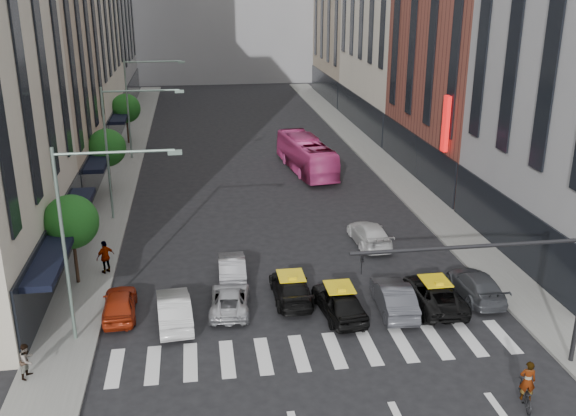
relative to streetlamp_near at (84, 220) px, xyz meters
name	(u,v)px	position (x,y,z in m)	size (l,w,h in m)	color
ground	(328,370)	(10.04, -4.00, -5.90)	(160.00, 160.00, 0.00)	black
sidewalk_left	(120,177)	(-1.46, 26.00, -5.83)	(3.00, 96.00, 0.15)	slate
sidewalk_right	(386,166)	(21.54, 26.00, -5.83)	(3.00, 96.00, 0.15)	slate
building_left_b	(26,33)	(-6.96, 24.00, 6.10)	(8.00, 16.00, 24.00)	tan
building_right_b	(473,16)	(27.04, 23.00, 7.10)	(8.00, 18.00, 26.00)	brown
tree_near	(71,222)	(-1.76, 6.00, -2.25)	(2.88, 2.88, 4.95)	black
tree_mid	(107,148)	(-1.76, 22.00, -2.25)	(2.88, 2.88, 4.95)	black
tree_far	(126,108)	(-1.76, 38.00, -2.25)	(2.88, 2.88, 4.95)	black
streetlamp_near	(84,220)	(0.00, 0.00, 0.00)	(5.38, 0.25, 9.00)	gray
streetlamp_mid	(120,136)	(0.00, 16.00, 0.00)	(5.38, 0.25, 9.00)	gray
streetlamp_far	(138,95)	(0.00, 32.00, 0.00)	(5.38, 0.25, 9.00)	gray
traffic_signal	(522,274)	(17.74, -5.00, -1.43)	(10.10, 0.20, 6.00)	black
liberty_sign	(446,124)	(22.64, 16.00, 0.10)	(0.30, 0.70, 4.00)	red
car_red	(119,303)	(0.84, 2.12, -5.23)	(1.60, 3.97, 1.35)	#97250D
car_white_front	(174,309)	(3.52, 1.02, -5.17)	(1.55, 4.45, 1.47)	silver
car_silver	(230,299)	(6.25, 1.92, -5.32)	(1.94, 4.20, 1.17)	#AFB0B5
taxi_left	(291,288)	(9.44, 2.58, -5.23)	(1.88, 4.63, 1.34)	black
taxi_center	(339,301)	(11.53, 0.60, -5.14)	(1.80, 4.47, 1.52)	black
car_grey_mid	(394,297)	(14.34, 0.67, -5.16)	(1.58, 4.54, 1.49)	#3C3D43
taxi_right	(434,293)	(16.53, 0.86, -5.22)	(2.29, 4.96, 1.38)	black
car_grey_curb	(476,285)	(19.04, 1.49, -5.23)	(1.90, 4.66, 1.35)	#3F4146
car_row2_left	(232,267)	(6.58, 5.50, -5.22)	(1.45, 4.16, 1.37)	#A8A7AD
car_row2_right	(370,234)	(15.42, 9.18, -5.21)	(1.95, 4.79, 1.39)	silver
bus	(306,155)	(14.28, 25.74, -4.43)	(2.48, 10.59, 2.95)	#C93B80
motorcycle	(525,394)	(17.15, -7.42, -5.43)	(0.63, 1.80, 0.95)	black
rider	(530,365)	(17.15, -7.42, -4.11)	(0.62, 0.41, 1.70)	gray
pedestrian_near	(27,360)	(-2.37, -2.84, -4.99)	(0.75, 0.58, 1.54)	gray
pedestrian_far	(105,257)	(-0.36, 7.02, -4.80)	(1.11, 0.46, 1.90)	gray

